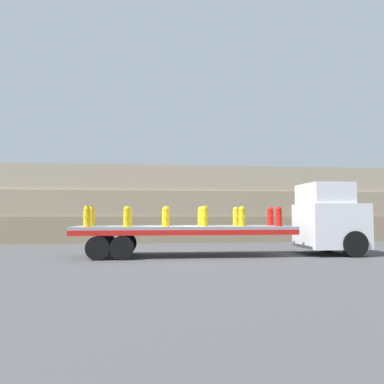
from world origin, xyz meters
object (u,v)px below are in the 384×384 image
(fire_hydrant_yellow_near_0, at_px, (87,217))
(fire_hydrant_yellow_far_0, at_px, (91,217))
(fire_hydrant_yellow_near_2, at_px, (166,217))
(flatbed_trailer, at_px, (167,232))
(fire_hydrant_yellow_far_4, at_px, (236,216))
(fire_hydrant_yellow_far_1, at_px, (129,217))
(fire_hydrant_yellow_near_3, at_px, (204,217))
(fire_hydrant_yellow_far_3, at_px, (201,216))
(fire_hydrant_red_near_5, at_px, (279,217))
(fire_hydrant_yellow_near_1, at_px, (127,217))
(truck_cab, at_px, (331,219))
(fire_hydrant_yellow_far_2, at_px, (165,216))
(fire_hydrant_yellow_near_4, at_px, (242,217))
(fire_hydrant_red_far_5, at_px, (270,216))

(fire_hydrant_yellow_near_0, bearing_deg, fire_hydrant_yellow_far_0, 90.00)
(fire_hydrant_yellow_near_0, xyz_separation_m, fire_hydrant_yellow_near_2, (3.10, 0.00, 0.00))
(flatbed_trailer, height_order, fire_hydrant_yellow_far_4, fire_hydrant_yellow_far_4)
(fire_hydrant_yellow_far_1, bearing_deg, fire_hydrant_yellow_near_3, -19.29)
(fire_hydrant_yellow_far_0, relative_size, fire_hydrant_yellow_far_4, 1.00)
(fire_hydrant_yellow_far_0, relative_size, fire_hydrant_yellow_near_2, 1.00)
(fire_hydrant_yellow_far_4, bearing_deg, fire_hydrant_yellow_near_2, -160.71)
(fire_hydrant_yellow_near_2, xyz_separation_m, fire_hydrant_yellow_far_3, (1.55, 1.08, 0.00))
(fire_hydrant_yellow_far_0, bearing_deg, fire_hydrant_red_near_5, -7.97)
(fire_hydrant_yellow_near_0, distance_m, fire_hydrant_yellow_far_3, 4.77)
(flatbed_trailer, xyz_separation_m, fire_hydrant_yellow_near_2, (-0.05, -0.54, 0.65))
(fire_hydrant_yellow_near_1, bearing_deg, truck_cab, 3.55)
(flatbed_trailer, bearing_deg, truck_cab, 0.00)
(flatbed_trailer, distance_m, fire_hydrant_yellow_near_0, 3.26)
(truck_cab, distance_m, fire_hydrant_yellow_far_2, 7.20)
(fire_hydrant_yellow_far_1, bearing_deg, fire_hydrant_yellow_near_0, -145.00)
(fire_hydrant_yellow_near_1, relative_size, fire_hydrant_red_near_5, 1.00)
(truck_cab, height_order, flatbed_trailer, truck_cab)
(fire_hydrant_yellow_near_2, distance_m, fire_hydrant_yellow_far_4, 3.28)
(fire_hydrant_yellow_near_3, relative_size, fire_hydrant_yellow_far_4, 1.00)
(fire_hydrant_yellow_near_0, xyz_separation_m, fire_hydrant_red_near_5, (7.74, 0.00, 0.00))
(fire_hydrant_yellow_near_4, relative_size, fire_hydrant_yellow_far_4, 1.00)
(fire_hydrant_red_near_5, bearing_deg, fire_hydrant_yellow_near_1, 180.00)
(flatbed_trailer, xyz_separation_m, fire_hydrant_yellow_near_4, (3.05, -0.54, 0.65))
(fire_hydrant_yellow_far_1, xyz_separation_m, fire_hydrant_yellow_far_2, (1.55, 0.00, 0.00))
(fire_hydrant_yellow_far_4, bearing_deg, fire_hydrant_red_near_5, -35.00)
(truck_cab, xyz_separation_m, fire_hydrant_yellow_far_0, (-10.27, 0.54, 0.11))
(fire_hydrant_yellow_far_4, bearing_deg, flatbed_trailer, -169.92)
(truck_cab, xyz_separation_m, fire_hydrant_yellow_far_2, (-7.17, 0.54, 0.11))
(flatbed_trailer, distance_m, fire_hydrant_yellow_near_4, 3.16)
(fire_hydrant_yellow_far_1, relative_size, fire_hydrant_yellow_far_4, 1.00)
(truck_cab, distance_m, fire_hydrant_yellow_near_1, 8.74)
(fire_hydrant_yellow_far_2, xyz_separation_m, fire_hydrant_yellow_near_4, (3.10, -1.08, 0.00))
(fire_hydrant_red_far_5, bearing_deg, fire_hydrant_yellow_near_4, -145.00)
(fire_hydrant_yellow_far_3, height_order, fire_hydrant_red_near_5, same)
(flatbed_trailer, distance_m, fire_hydrant_red_near_5, 4.67)
(fire_hydrant_yellow_near_2, xyz_separation_m, fire_hydrant_yellow_far_4, (3.10, 1.08, 0.00))
(fire_hydrant_yellow_far_1, bearing_deg, fire_hydrant_red_near_5, -9.93)
(fire_hydrant_red_far_5, bearing_deg, fire_hydrant_yellow_near_1, -170.07)
(fire_hydrant_yellow_far_2, relative_size, fire_hydrant_red_near_5, 1.00)
(fire_hydrant_yellow_far_2, bearing_deg, fire_hydrant_yellow_near_4, -19.29)
(fire_hydrant_yellow_near_2, relative_size, fire_hydrant_yellow_far_4, 1.00)
(fire_hydrant_yellow_near_3, bearing_deg, fire_hydrant_yellow_far_1, 160.71)
(fire_hydrant_yellow_far_2, bearing_deg, fire_hydrant_yellow_far_1, 180.00)
(fire_hydrant_yellow_near_2, xyz_separation_m, fire_hydrant_red_far_5, (4.64, 1.08, 0.00))
(fire_hydrant_yellow_far_2, bearing_deg, truck_cab, -4.32)
(truck_cab, relative_size, fire_hydrant_yellow_far_0, 3.75)
(fire_hydrant_yellow_near_0, height_order, fire_hydrant_red_far_5, same)
(fire_hydrant_yellow_near_1, xyz_separation_m, fire_hydrant_red_near_5, (6.19, 0.00, 0.00))
(fire_hydrant_yellow_near_2, relative_size, fire_hydrant_yellow_far_2, 1.00)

